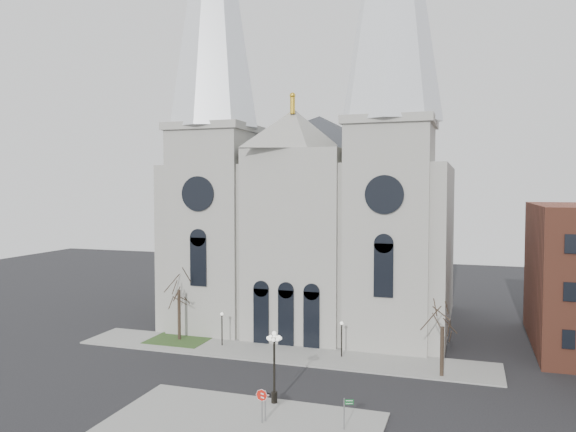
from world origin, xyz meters
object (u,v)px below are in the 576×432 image
(one_way_sign, at_px, (265,400))
(street_name_sign, at_px, (345,411))
(stop_sign, at_px, (262,398))
(globe_lamp, at_px, (274,358))

(one_way_sign, xyz_separation_m, street_name_sign, (5.34, 0.40, -0.19))
(stop_sign, bearing_deg, globe_lamp, 119.96)
(stop_sign, distance_m, globe_lamp, 3.89)
(globe_lamp, distance_m, one_way_sign, 3.71)
(stop_sign, height_order, one_way_sign, stop_sign)
(globe_lamp, bearing_deg, stop_sign, -83.76)
(globe_lamp, relative_size, street_name_sign, 2.59)
(one_way_sign, bearing_deg, street_name_sign, 17.43)
(street_name_sign, bearing_deg, one_way_sign, 165.44)
(stop_sign, relative_size, globe_lamp, 0.43)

